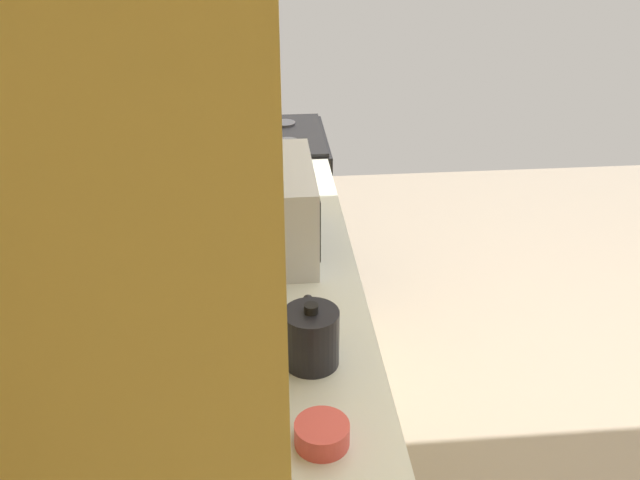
# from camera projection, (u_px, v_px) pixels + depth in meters

# --- Properties ---
(wall_back) EXTENTS (4.10, 0.12, 2.82)m
(wall_back) POSITION_uv_depth(u_px,v_px,m) (124.00, 167.00, 1.83)
(wall_back) COLOR #E3C276
(wall_back) RESTS_ON ground_plane
(upper_cabinets) EXTENTS (1.89, 0.32, 0.58)m
(upper_cabinets) POSITION_uv_depth(u_px,v_px,m) (183.00, 43.00, 1.36)
(upper_cabinets) COLOR tan
(oven_range) EXTENTS (0.64, 0.65, 1.07)m
(oven_range) POSITION_uv_depth(u_px,v_px,m) (267.00, 214.00, 3.73)
(oven_range) COLOR black
(oven_range) RESTS_ON ground_plane
(microwave) EXTENTS (0.52, 0.40, 0.31)m
(microwave) POSITION_uv_depth(u_px,v_px,m) (258.00, 208.00, 2.43)
(microwave) COLOR #B7BABF
(microwave) RESTS_ON counter_run
(bowl) EXTENTS (0.13, 0.13, 0.06)m
(bowl) POSITION_uv_depth(u_px,v_px,m) (322.00, 433.00, 1.64)
(bowl) COLOR #D84C47
(bowl) RESTS_ON counter_run
(kettle) EXTENTS (0.21, 0.15, 0.19)m
(kettle) POSITION_uv_depth(u_px,v_px,m) (311.00, 337.00, 1.89)
(kettle) COLOR black
(kettle) RESTS_ON counter_run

